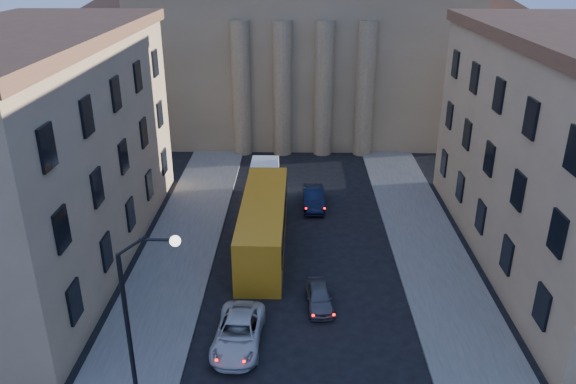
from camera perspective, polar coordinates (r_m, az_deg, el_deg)
sidewalk_left at (r=35.49m, az=-12.33°, el=-9.31°), size 5.00×60.00×0.15m
sidewalk_right at (r=35.73m, az=15.67°, el=-9.44°), size 5.00×60.00×0.15m
church at (r=66.85m, az=1.51°, el=17.28°), size 68.02×28.76×36.60m
building_left at (r=38.64m, az=-24.37°, el=3.93°), size 11.60×26.60×14.70m
street_lamp at (r=24.25m, az=-14.94°, el=-11.71°), size 2.62×0.44×8.83m
car_left_mid at (r=30.01m, az=-5.07°, el=-14.06°), size 2.64×5.29×1.44m
car_right_far at (r=32.82m, az=3.18°, el=-10.57°), size 1.71×3.68×1.22m
car_right_distant at (r=44.77m, az=2.60°, el=-0.60°), size 1.73×4.66×1.52m
city_bus at (r=38.16m, az=-2.50°, el=-3.14°), size 3.00×12.58×3.54m
box_truck at (r=45.44m, az=-2.44°, el=0.70°), size 2.23×5.53×3.03m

